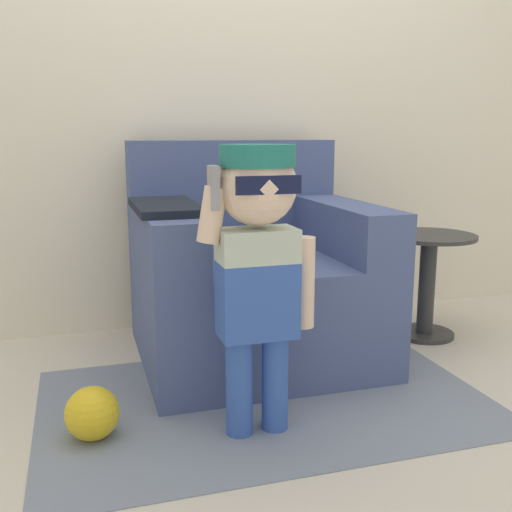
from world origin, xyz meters
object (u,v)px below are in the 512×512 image
armchair (252,280)px  person_child (258,246)px  toy_ball (92,413)px  side_table (427,275)px

armchair → person_child: person_child is taller
toy_ball → armchair: bearing=39.7°
person_child → toy_ball: 0.76m
side_table → toy_ball: side_table is taller
side_table → toy_ball: (-1.58, -0.57, -0.21)m
person_child → toy_ball: bearing=168.3°
person_child → side_table: bearing=32.7°
toy_ball → person_child: bearing=-11.7°
armchair → person_child: size_ratio=1.07×
armchair → person_child: bearing=-104.9°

